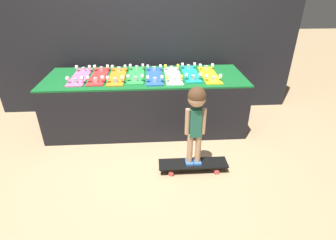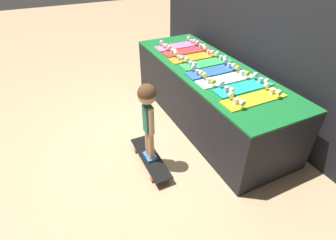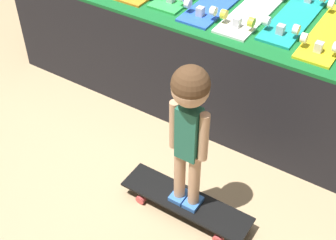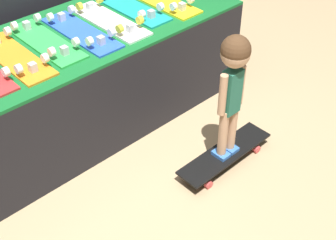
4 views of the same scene
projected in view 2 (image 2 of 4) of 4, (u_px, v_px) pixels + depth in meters
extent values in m
plane|color=tan|center=(164.00, 129.00, 3.26)|extent=(16.00, 16.00, 0.00)
cube|color=black|center=(256.00, 23.00, 3.02)|extent=(4.31, 0.10, 2.30)
cube|color=black|center=(207.00, 95.00, 3.28)|extent=(2.48, 0.86, 0.69)
cube|color=#146028|center=(210.00, 68.00, 3.08)|extent=(2.48, 0.86, 0.02)
cube|color=pink|center=(178.00, 46.00, 3.66)|extent=(0.19, 0.65, 0.01)
cube|color=#B7B7BC|center=(192.00, 41.00, 3.72)|extent=(0.04, 0.04, 0.05)
cylinder|color=white|center=(195.00, 41.00, 3.64)|extent=(0.03, 0.05, 0.05)
cylinder|color=white|center=(189.00, 38.00, 3.76)|extent=(0.03, 0.05, 0.05)
cube|color=#B7B7BC|center=(164.00, 46.00, 3.56)|extent=(0.04, 0.04, 0.05)
cylinder|color=white|center=(167.00, 46.00, 3.49)|extent=(0.03, 0.05, 0.05)
cylinder|color=white|center=(162.00, 42.00, 3.61)|extent=(0.03, 0.05, 0.05)
cube|color=red|center=(187.00, 51.00, 3.49)|extent=(0.19, 0.65, 0.01)
cube|color=#B7B7BC|center=(201.00, 46.00, 3.55)|extent=(0.04, 0.04, 0.05)
cylinder|color=white|center=(204.00, 46.00, 3.47)|extent=(0.03, 0.05, 0.05)
cylinder|color=white|center=(198.00, 43.00, 3.60)|extent=(0.03, 0.05, 0.05)
cube|color=#B7B7BC|center=(172.00, 51.00, 3.40)|extent=(0.04, 0.04, 0.05)
cylinder|color=white|center=(175.00, 51.00, 3.32)|extent=(0.03, 0.05, 0.05)
cylinder|color=white|center=(170.00, 47.00, 3.44)|extent=(0.03, 0.05, 0.05)
cube|color=orange|center=(194.00, 57.00, 3.32)|extent=(0.19, 0.65, 0.01)
cube|color=#B7B7BC|center=(209.00, 52.00, 3.37)|extent=(0.04, 0.04, 0.05)
cylinder|color=white|center=(212.00, 52.00, 3.30)|extent=(0.03, 0.05, 0.05)
cylinder|color=white|center=(205.00, 48.00, 3.42)|extent=(0.03, 0.05, 0.05)
cube|color=#B7B7BC|center=(179.00, 58.00, 3.22)|extent=(0.04, 0.04, 0.05)
cylinder|color=white|center=(182.00, 58.00, 3.15)|extent=(0.03, 0.05, 0.05)
cylinder|color=white|center=(176.00, 53.00, 3.27)|extent=(0.03, 0.05, 0.05)
cube|color=green|center=(206.00, 63.00, 3.16)|extent=(0.19, 0.65, 0.01)
cube|color=#B7B7BC|center=(221.00, 58.00, 3.22)|extent=(0.04, 0.04, 0.05)
cylinder|color=white|center=(225.00, 58.00, 3.14)|extent=(0.03, 0.05, 0.05)
cylinder|color=white|center=(218.00, 54.00, 3.26)|extent=(0.03, 0.05, 0.05)
cube|color=#B7B7BC|center=(191.00, 64.00, 3.06)|extent=(0.04, 0.04, 0.05)
cylinder|color=white|center=(194.00, 64.00, 2.99)|extent=(0.03, 0.05, 0.05)
cylinder|color=white|center=(187.00, 59.00, 3.11)|extent=(0.03, 0.05, 0.05)
cube|color=blue|center=(213.00, 71.00, 2.97)|extent=(0.19, 0.65, 0.01)
cube|color=#B7B7BC|center=(229.00, 65.00, 3.03)|extent=(0.04, 0.04, 0.05)
cylinder|color=white|center=(234.00, 66.00, 2.96)|extent=(0.03, 0.05, 0.05)
cylinder|color=white|center=(225.00, 61.00, 3.08)|extent=(0.03, 0.05, 0.05)
cube|color=#B7B7BC|center=(197.00, 72.00, 2.88)|extent=(0.04, 0.04, 0.05)
cylinder|color=white|center=(201.00, 73.00, 2.80)|extent=(0.03, 0.05, 0.05)
cylinder|color=white|center=(194.00, 67.00, 2.92)|extent=(0.03, 0.05, 0.05)
cube|color=white|center=(225.00, 79.00, 2.80)|extent=(0.19, 0.65, 0.01)
cube|color=#B7B7BC|center=(242.00, 73.00, 2.86)|extent=(0.04, 0.04, 0.05)
cylinder|color=yellow|center=(247.00, 74.00, 2.79)|extent=(0.03, 0.05, 0.05)
cylinder|color=yellow|center=(238.00, 68.00, 2.91)|extent=(0.03, 0.05, 0.05)
cube|color=#B7B7BC|center=(209.00, 81.00, 2.71)|extent=(0.04, 0.04, 0.05)
cylinder|color=yellow|center=(213.00, 82.00, 2.63)|extent=(0.03, 0.05, 0.05)
cylinder|color=yellow|center=(205.00, 75.00, 2.76)|extent=(0.03, 0.05, 0.05)
cube|color=teal|center=(243.00, 87.00, 2.66)|extent=(0.19, 0.65, 0.01)
cube|color=#B7B7BC|center=(261.00, 80.00, 2.71)|extent=(0.04, 0.04, 0.05)
cylinder|color=white|center=(267.00, 81.00, 2.64)|extent=(0.03, 0.05, 0.05)
cylinder|color=white|center=(256.00, 75.00, 2.76)|extent=(0.03, 0.05, 0.05)
cube|color=#B7B7BC|center=(226.00, 89.00, 2.56)|extent=(0.04, 0.04, 0.05)
cylinder|color=white|center=(232.00, 90.00, 2.49)|extent=(0.03, 0.05, 0.05)
cylinder|color=white|center=(222.00, 83.00, 2.61)|extent=(0.03, 0.05, 0.05)
cube|color=yellow|center=(254.00, 99.00, 2.47)|extent=(0.19, 0.65, 0.01)
cube|color=#B7B7BC|center=(272.00, 91.00, 2.52)|extent=(0.04, 0.04, 0.05)
cylinder|color=white|center=(279.00, 93.00, 2.45)|extent=(0.03, 0.05, 0.05)
cylinder|color=white|center=(267.00, 85.00, 2.57)|extent=(0.03, 0.05, 0.05)
cube|color=#B7B7BC|center=(236.00, 101.00, 2.37)|extent=(0.04, 0.04, 0.05)
cylinder|color=white|center=(242.00, 103.00, 2.30)|extent=(0.03, 0.05, 0.05)
cylinder|color=white|center=(231.00, 95.00, 2.42)|extent=(0.03, 0.05, 0.05)
cube|color=black|center=(150.00, 157.00, 2.73)|extent=(0.72, 0.18, 0.01)
cube|color=#B7B7BC|center=(160.00, 175.00, 2.57)|extent=(0.04, 0.04, 0.05)
cylinder|color=#D84C4C|center=(167.00, 174.00, 2.61)|extent=(0.05, 0.03, 0.05)
cylinder|color=#D84C4C|center=(152.00, 179.00, 2.56)|extent=(0.05, 0.03, 0.05)
cube|color=#B7B7BC|center=(142.00, 146.00, 2.92)|extent=(0.04, 0.04, 0.05)
cylinder|color=#D84C4C|center=(149.00, 146.00, 2.96)|extent=(0.05, 0.03, 0.05)
cylinder|color=#D84C4C|center=(136.00, 150.00, 2.91)|extent=(0.05, 0.03, 0.05)
cube|color=#3870C6|center=(152.00, 159.00, 2.68)|extent=(0.08, 0.11, 0.03)
cylinder|color=tan|center=(151.00, 145.00, 2.58)|extent=(0.06, 0.06, 0.33)
cube|color=#3870C6|center=(149.00, 154.00, 2.75)|extent=(0.08, 0.11, 0.03)
cylinder|color=tan|center=(148.00, 140.00, 2.64)|extent=(0.06, 0.06, 0.33)
cube|color=#236651|center=(148.00, 119.00, 2.45)|extent=(0.11, 0.08, 0.29)
cylinder|color=tan|center=(151.00, 122.00, 2.38)|extent=(0.05, 0.05, 0.27)
cylinder|color=tan|center=(145.00, 114.00, 2.50)|extent=(0.05, 0.05, 0.27)
sphere|color=tan|center=(147.00, 95.00, 2.30)|extent=(0.17, 0.17, 0.17)
sphere|color=#4C331E|center=(147.00, 93.00, 2.29)|extent=(0.17, 0.17, 0.17)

